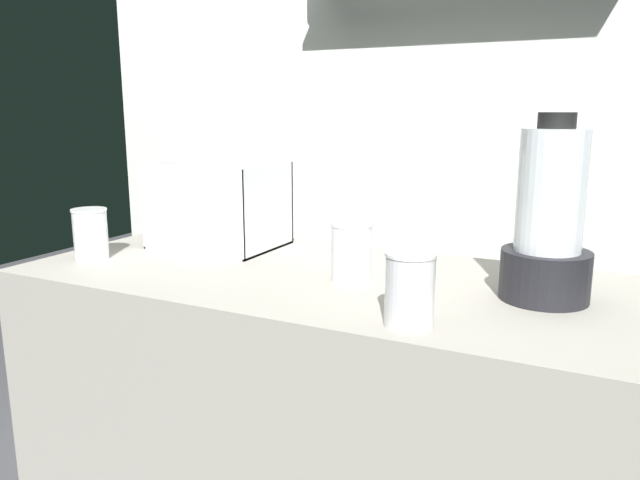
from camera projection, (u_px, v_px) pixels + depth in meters
counter at (320, 450)px, 1.51m from camera, size 1.40×0.64×0.90m
back_wall_unit at (425, 112)px, 2.01m from camera, size 2.60×0.24×2.50m
carrot_display_bin at (219, 219)px, 1.69m from camera, size 0.33×0.25×0.23m
blender_pitcher at (548, 227)px, 1.20m from camera, size 0.17×0.17×0.37m
juice_cup_beet_far_left at (91, 236)px, 1.54m from camera, size 0.09×0.09×0.13m
juice_cup_beet_left at (351, 256)px, 1.34m from camera, size 0.09×0.09×0.13m
juice_cup_beet_middle at (410, 295)px, 1.06m from camera, size 0.09×0.09×0.13m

